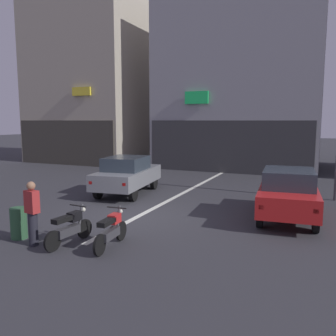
% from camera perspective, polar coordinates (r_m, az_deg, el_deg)
% --- Properties ---
extents(ground_plane, '(120.00, 120.00, 0.00)m').
position_cam_1_polar(ground_plane, '(11.96, -4.78, -7.79)').
color(ground_plane, '#333338').
extents(lane_centre_line, '(0.20, 18.00, 0.01)m').
position_cam_1_polar(lane_centre_line, '(17.34, 4.68, -2.91)').
color(lane_centre_line, silver).
rests_on(lane_centre_line, ground).
extents(building_corner_left, '(8.55, 9.34, 12.73)m').
position_cam_1_polar(building_corner_left, '(30.25, -10.95, 13.57)').
color(building_corner_left, '#B2A893').
rests_on(building_corner_left, ground).
extents(building_mid_block, '(10.43, 7.94, 11.39)m').
position_cam_1_polar(building_mid_block, '(25.53, 11.84, 13.14)').
color(building_mid_block, '#9E9EA3').
rests_on(building_mid_block, ground).
extents(car_grey_crossing_near, '(2.27, 4.29, 1.64)m').
position_cam_1_polar(car_grey_crossing_near, '(15.41, -6.62, -0.95)').
color(car_grey_crossing_near, black).
rests_on(car_grey_crossing_near, ground).
extents(car_red_parked_kerbside, '(2.10, 4.23, 1.64)m').
position_cam_1_polar(car_red_parked_kerbside, '(12.07, 18.92, -3.73)').
color(car_red_parked_kerbside, black).
rests_on(car_red_parked_kerbside, ground).
extents(motorcycle_black_row_leftmost, '(0.55, 1.67, 0.98)m').
position_cam_1_polar(motorcycle_black_row_leftmost, '(9.55, -15.68, -9.22)').
color(motorcycle_black_row_leftmost, black).
rests_on(motorcycle_black_row_leftmost, ground).
extents(motorcycle_red_row_left_mid, '(0.55, 1.67, 0.98)m').
position_cam_1_polar(motorcycle_red_row_left_mid, '(9.10, -9.21, -9.88)').
color(motorcycle_red_row_left_mid, black).
rests_on(motorcycle_red_row_left_mid, ground).
extents(person_by_motorcycles, '(0.39, 0.28, 1.67)m').
position_cam_1_polar(person_by_motorcycles, '(9.65, -21.16, -6.83)').
color(person_by_motorcycles, '#23232D').
rests_on(person_by_motorcycles, ground).
extents(trash_bin, '(0.44, 0.44, 0.85)m').
position_cam_1_polar(trash_bin, '(10.48, -23.07, -8.23)').
color(trash_bin, '#2D5938').
rests_on(trash_bin, ground).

